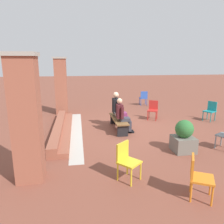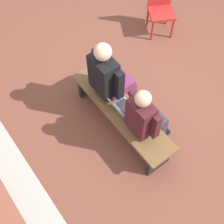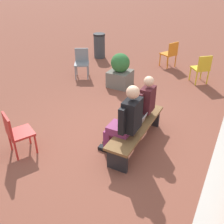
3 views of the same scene
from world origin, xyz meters
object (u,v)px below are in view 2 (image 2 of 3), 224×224
(laptop, at_px, (122,109))
(plastic_chair_far_left, at_px, (161,7))
(person_student, at_px, (146,117))
(bench, at_px, (122,113))
(person_adult, at_px, (111,77))

(laptop, relative_size, plastic_chair_far_left, 0.38)
(person_student, distance_m, plastic_chair_far_left, 2.39)
(bench, relative_size, plastic_chair_far_left, 2.14)
(person_adult, relative_size, plastic_chair_far_left, 1.66)
(person_adult, height_order, plastic_chair_far_left, person_adult)
(bench, height_order, plastic_chair_far_left, plastic_chair_far_left)
(bench, bearing_deg, person_student, -170.88)
(bench, distance_m, person_adult, 0.53)
(person_student, relative_size, plastic_chair_far_left, 1.53)
(person_adult, xyz_separation_m, plastic_chair_far_left, (0.89, -1.73, -0.26))
(bench, relative_size, laptop, 5.62)
(bench, xyz_separation_m, plastic_chair_far_left, (1.24, -1.80, 0.13))
(laptop, distance_m, plastic_chair_far_left, 2.21)
(person_adult, xyz_separation_m, laptop, (-0.37, 0.08, -0.24))
(person_student, relative_size, laptop, 4.00)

